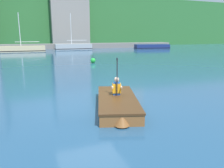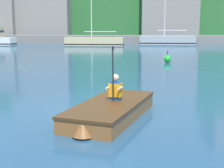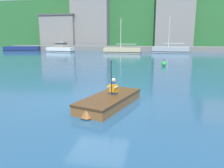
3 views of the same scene
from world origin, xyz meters
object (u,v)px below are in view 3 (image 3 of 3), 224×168
at_px(rowboat_foreground, 109,100).
at_px(person_paddler, 113,87).
at_px(moored_boat_dock_center_near, 170,50).
at_px(moored_boat_dock_east_inner, 22,49).
at_px(moored_boat_dock_west_inner, 60,48).
at_px(moored_boat_dock_center_far, 122,50).
at_px(channel_buoy, 164,64).

bearing_deg(rowboat_foreground, person_paddler, 72.52).
bearing_deg(moored_boat_dock_center_near, person_paddler, -98.29).
height_order(moored_boat_dock_east_inner, person_paddler, person_paddler).
bearing_deg(person_paddler, moored_boat_dock_west_inner, 116.88).
relative_size(moored_boat_dock_east_inner, rowboat_foreground, 1.98).
bearing_deg(moored_boat_dock_center_near, rowboat_foreground, -98.40).
bearing_deg(moored_boat_dock_center_far, rowboat_foreground, -83.41).
distance_m(moored_boat_dock_west_inner, channel_buoy, 24.11).
xyz_separation_m(moored_boat_dock_center_far, channel_buoy, (5.94, -16.54, -0.18)).
bearing_deg(channel_buoy, rowboat_foreground, -102.24).
distance_m(moored_boat_dock_west_inner, person_paddler, 32.25).
bearing_deg(moored_boat_dock_center_far, moored_boat_dock_east_inner, 173.28).
xyz_separation_m(moored_boat_dock_center_far, moored_boat_dock_east_inner, (-19.82, 2.34, -0.01)).
bearing_deg(moored_boat_dock_west_inner, moored_boat_dock_east_inner, 167.66).
relative_size(moored_boat_dock_west_inner, rowboat_foreground, 1.50).
relative_size(person_paddler, channel_buoy, 1.81).
bearing_deg(moored_boat_dock_center_far, moored_boat_dock_west_inner, 177.73).
distance_m(moored_boat_dock_center_near, person_paddler, 30.90).
bearing_deg(moored_boat_dock_center_far, person_paddler, -83.11).
height_order(moored_boat_dock_center_far, moored_boat_dock_east_inner, moored_boat_dock_center_far).
bearing_deg(moored_boat_dock_center_far, moored_boat_dock_center_near, 15.93).
distance_m(moored_boat_dock_center_far, rowboat_foreground, 28.86).
xyz_separation_m(moored_boat_dock_center_far, person_paddler, (3.42, -28.33, 0.27)).
relative_size(moored_boat_dock_center_near, moored_boat_dock_east_inner, 0.90).
distance_m(moored_boat_dock_west_inner, moored_boat_dock_east_inner, 8.86).
bearing_deg(rowboat_foreground, moored_boat_dock_west_inner, 116.44).
height_order(moored_boat_dock_center_near, rowboat_foreground, moored_boat_dock_center_near).
bearing_deg(moored_boat_dock_east_inner, moored_boat_dock_center_near, -0.18).
xyz_separation_m(moored_boat_dock_east_inner, channel_buoy, (25.76, -18.88, -0.17)).
bearing_deg(moored_boat_dock_center_near, moored_boat_dock_west_inner, -174.58).
relative_size(moored_boat_dock_east_inner, person_paddler, 5.25).
distance_m(moored_boat_dock_center_near, channel_buoy, 18.89).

